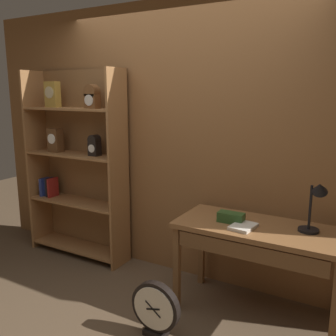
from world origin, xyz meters
name	(u,v)px	position (x,y,z in m)	size (l,w,h in m)	color
ground_plane	(109,336)	(0.00, 0.00, 0.00)	(10.00, 10.00, 0.00)	brown
back_wood_panel	(184,143)	(0.00, 1.19, 1.30)	(4.80, 0.05, 2.60)	brown
bookshelf	(77,164)	(-1.20, 1.01, 1.01)	(1.17, 0.32, 2.00)	#9E6B3D
workbench	(258,238)	(0.86, 0.79, 0.66)	(1.29, 0.59, 0.75)	brown
desk_lamp	(316,202)	(1.24, 0.86, 0.99)	(0.19, 0.20, 0.42)	black
toolbox_small	(231,217)	(0.64, 0.79, 0.79)	(0.21, 0.10, 0.08)	#2D5123
open_repair_manual	(243,226)	(0.76, 0.71, 0.76)	(0.16, 0.22, 0.03)	silver
round_clock_large	(156,309)	(0.30, 0.18, 0.22)	(0.38, 0.11, 0.42)	black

